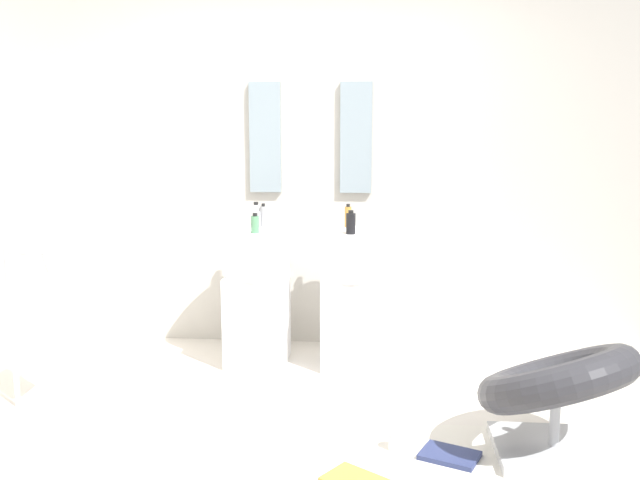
{
  "coord_description": "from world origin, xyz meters",
  "views": [
    {
      "loc": [
        0.46,
        -3.32,
        1.64
      ],
      "look_at": [
        0.15,
        0.55,
        0.95
      ],
      "focal_mm": 39.14,
      "sensor_mm": 36.0,
      "label": 1
    }
  ],
  "objects_px": {
    "magazine_navy": "(450,455)",
    "soap_bottle_white": "(256,215)",
    "lounge_chair": "(557,389)",
    "soap_bottle_green": "(255,224)",
    "coffee_mug": "(397,441)",
    "soap_bottle_amber": "(348,216)",
    "soap_bottle_grey": "(263,216)",
    "pedestal_sink_right": "(353,296)",
    "soap_bottle_black": "(351,223)",
    "towel_rack": "(36,301)",
    "pedestal_sink_left": "(257,294)"
  },
  "relations": [
    {
      "from": "lounge_chair",
      "to": "coffee_mug",
      "type": "height_order",
      "value": "lounge_chair"
    },
    {
      "from": "lounge_chair",
      "to": "soap_bottle_white",
      "type": "distance_m",
      "value": 2.26
    },
    {
      "from": "pedestal_sink_left",
      "to": "coffee_mug",
      "type": "relative_size",
      "value": 11.95
    },
    {
      "from": "magazine_navy",
      "to": "soap_bottle_white",
      "type": "height_order",
      "value": "soap_bottle_white"
    },
    {
      "from": "pedestal_sink_right",
      "to": "lounge_chair",
      "type": "distance_m",
      "value": 1.59
    },
    {
      "from": "soap_bottle_amber",
      "to": "soap_bottle_white",
      "type": "xyz_separation_m",
      "value": [
        -0.62,
        0.01,
        0.0
      ]
    },
    {
      "from": "coffee_mug",
      "to": "soap_bottle_grey",
      "type": "xyz_separation_m",
      "value": [
        -0.87,
        1.36,
        0.93
      ]
    },
    {
      "from": "coffee_mug",
      "to": "soap_bottle_white",
      "type": "height_order",
      "value": "soap_bottle_white"
    },
    {
      "from": "pedestal_sink_left",
      "to": "towel_rack",
      "type": "relative_size",
      "value": 1.06
    },
    {
      "from": "lounge_chair",
      "to": "soap_bottle_grey",
      "type": "xyz_separation_m",
      "value": [
        -1.63,
        1.35,
        0.63
      ]
    },
    {
      "from": "lounge_chair",
      "to": "soap_bottle_green",
      "type": "relative_size",
      "value": 8.65
    },
    {
      "from": "lounge_chair",
      "to": "soap_bottle_green",
      "type": "xyz_separation_m",
      "value": [
        -1.64,
        1.07,
        0.62
      ]
    },
    {
      "from": "soap_bottle_amber",
      "to": "pedestal_sink_right",
      "type": "bearing_deg",
      "value": -73.85
    },
    {
      "from": "soap_bottle_black",
      "to": "lounge_chair",
      "type": "bearing_deg",
      "value": -46.27
    },
    {
      "from": "lounge_chair",
      "to": "coffee_mug",
      "type": "relative_size",
      "value": 13.08
    },
    {
      "from": "towel_rack",
      "to": "soap_bottle_white",
      "type": "xyz_separation_m",
      "value": [
        1.07,
        1.0,
        0.35
      ]
    },
    {
      "from": "pedestal_sink_right",
      "to": "soap_bottle_green",
      "type": "height_order",
      "value": "soap_bottle_green"
    },
    {
      "from": "pedestal_sink_right",
      "to": "soap_bottle_black",
      "type": "relative_size",
      "value": 6.76
    },
    {
      "from": "pedestal_sink_right",
      "to": "coffee_mug",
      "type": "distance_m",
      "value": 1.32
    },
    {
      "from": "soap_bottle_amber",
      "to": "soap_bottle_black",
      "type": "bearing_deg",
      "value": -84.07
    },
    {
      "from": "pedestal_sink_left",
      "to": "magazine_navy",
      "type": "xyz_separation_m",
      "value": [
        1.15,
        -1.29,
        -0.45
      ]
    },
    {
      "from": "magazine_navy",
      "to": "soap_bottle_black",
      "type": "relative_size",
      "value": 1.8
    },
    {
      "from": "soap_bottle_white",
      "to": "soap_bottle_black",
      "type": "distance_m",
      "value": 0.71
    },
    {
      "from": "soap_bottle_grey",
      "to": "soap_bottle_amber",
      "type": "bearing_deg",
      "value": 0.13
    },
    {
      "from": "towel_rack",
      "to": "pedestal_sink_right",
      "type": "bearing_deg",
      "value": 26.24
    },
    {
      "from": "magazine_navy",
      "to": "pedestal_sink_left",
      "type": "bearing_deg",
      "value": 155.44
    },
    {
      "from": "pedestal_sink_left",
      "to": "soap_bottle_black",
      "type": "relative_size",
      "value": 6.76
    },
    {
      "from": "soap_bottle_green",
      "to": "soap_bottle_grey",
      "type": "distance_m",
      "value": 0.29
    },
    {
      "from": "towel_rack",
      "to": "soap_bottle_white",
      "type": "relative_size",
      "value": 5.89
    },
    {
      "from": "magazine_navy",
      "to": "coffee_mug",
      "type": "height_order",
      "value": "coffee_mug"
    },
    {
      "from": "towel_rack",
      "to": "soap_bottle_black",
      "type": "bearing_deg",
      "value": 22.72
    },
    {
      "from": "soap_bottle_grey",
      "to": "soap_bottle_green",
      "type": "bearing_deg",
      "value": -91.5
    },
    {
      "from": "coffee_mug",
      "to": "soap_bottle_white",
      "type": "bearing_deg",
      "value": 123.94
    },
    {
      "from": "pedestal_sink_right",
      "to": "soap_bottle_green",
      "type": "relative_size",
      "value": 7.9
    },
    {
      "from": "soap_bottle_amber",
      "to": "soap_bottle_grey",
      "type": "bearing_deg",
      "value": -179.87
    },
    {
      "from": "soap_bottle_amber",
      "to": "soap_bottle_white",
      "type": "bearing_deg",
      "value": 178.81
    },
    {
      "from": "pedestal_sink_left",
      "to": "soap_bottle_amber",
      "type": "xyz_separation_m",
      "value": [
        0.6,
        0.14,
        0.51
      ]
    },
    {
      "from": "lounge_chair",
      "to": "towel_rack",
      "type": "distance_m",
      "value": 2.79
    },
    {
      "from": "towel_rack",
      "to": "coffee_mug",
      "type": "relative_size",
      "value": 11.24
    },
    {
      "from": "magazine_navy",
      "to": "soap_bottle_white",
      "type": "xyz_separation_m",
      "value": [
        -1.18,
        1.44,
        0.96
      ]
    },
    {
      "from": "pedestal_sink_left",
      "to": "soap_bottle_amber",
      "type": "relative_size",
      "value": 6.45
    },
    {
      "from": "soap_bottle_grey",
      "to": "pedestal_sink_left",
      "type": "bearing_deg",
      "value": -101.31
    },
    {
      "from": "pedestal_sink_right",
      "to": "soap_bottle_white",
      "type": "xyz_separation_m",
      "value": [
        -0.66,
        0.15,
        0.51
      ]
    },
    {
      "from": "towel_rack",
      "to": "soap_bottle_black",
      "type": "distance_m",
      "value": 1.9
    },
    {
      "from": "soap_bottle_black",
      "to": "soap_bottle_grey",
      "type": "distance_m",
      "value": 0.66
    },
    {
      "from": "magazine_navy",
      "to": "soap_bottle_amber",
      "type": "distance_m",
      "value": 1.81
    },
    {
      "from": "pedestal_sink_right",
      "to": "towel_rack",
      "type": "height_order",
      "value": "pedestal_sink_right"
    },
    {
      "from": "pedestal_sink_right",
      "to": "soap_bottle_white",
      "type": "distance_m",
      "value": 0.85
    },
    {
      "from": "towel_rack",
      "to": "soap_bottle_white",
      "type": "bearing_deg",
      "value": 43.22
    },
    {
      "from": "coffee_mug",
      "to": "soap_bottle_black",
      "type": "relative_size",
      "value": 0.57
    }
  ]
}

